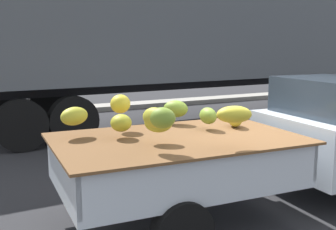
{
  "coord_description": "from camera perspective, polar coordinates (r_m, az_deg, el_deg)",
  "views": [
    {
      "loc": [
        -3.73,
        -4.14,
        2.18
      ],
      "look_at": [
        -1.47,
        0.3,
        1.32
      ],
      "focal_mm": 44.14,
      "sensor_mm": 36.0,
      "label": 1
    }
  ],
  "objects": [
    {
      "name": "ground",
      "position": [
        5.98,
        14.34,
        -11.88
      ],
      "size": [
        220.0,
        220.0,
        0.0
      ],
      "primitive_type": "plane",
      "color": "#28282B"
    },
    {
      "name": "curb_strip",
      "position": [
        13.75,
        -10.86,
        0.88
      ],
      "size": [
        80.0,
        0.8,
        0.16
      ],
      "primitive_type": "cube",
      "color": "gray",
      "rests_on": "ground"
    },
    {
      "name": "pickup_truck",
      "position": [
        6.08,
        18.72,
        -3.02
      ],
      "size": [
        5.18,
        2.03,
        1.7
      ],
      "rotation": [
        0.0,
        0.0,
        -0.05
      ],
      "color": "silver",
      "rests_on": "ground"
    },
    {
      "name": "semi_trailer",
      "position": [
        11.51,
        2.49,
        11.62
      ],
      "size": [
        12.06,
        2.9,
        3.95
      ],
      "rotation": [
        0.0,
        0.0,
        0.03
      ],
      "color": "#4C5156",
      "rests_on": "ground"
    }
  ]
}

